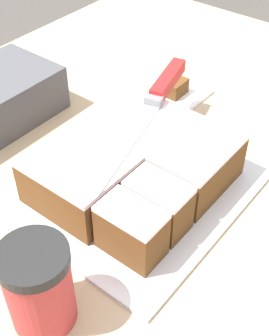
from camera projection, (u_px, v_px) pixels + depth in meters
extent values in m
cube|color=silver|center=(134.00, 188.00, 0.70)|extent=(0.33, 0.30, 0.01)
cube|color=brown|center=(111.00, 157.00, 0.70)|extent=(0.26, 0.14, 0.07)
cube|color=white|center=(110.00, 138.00, 0.68)|extent=(0.26, 0.14, 0.01)
cube|color=brown|center=(196.00, 167.00, 0.68)|extent=(0.13, 0.09, 0.07)
cube|color=white|center=(199.00, 148.00, 0.66)|extent=(0.13, 0.09, 0.01)
cube|color=brown|center=(131.00, 232.00, 0.59)|extent=(0.05, 0.08, 0.07)
cube|color=white|center=(131.00, 213.00, 0.57)|extent=(0.05, 0.08, 0.01)
cube|color=brown|center=(158.00, 207.00, 0.63)|extent=(0.05, 0.08, 0.07)
cube|color=white|center=(159.00, 187.00, 0.60)|extent=(0.05, 0.08, 0.01)
cube|color=silver|center=(126.00, 142.00, 0.66)|extent=(0.22, 0.08, 0.00)
cube|color=slate|center=(154.00, 101.00, 0.73)|extent=(0.02, 0.03, 0.02)
cube|color=red|center=(168.00, 80.00, 0.77)|extent=(0.12, 0.05, 0.02)
cylinder|color=#B23333|center=(40.00, 290.00, 0.51)|extent=(0.08, 0.08, 0.10)
cylinder|color=black|center=(32.00, 258.00, 0.48)|extent=(0.08, 0.08, 0.01)
cube|color=white|center=(172.00, 94.00, 0.90)|extent=(0.12, 0.12, 0.01)
cube|color=brown|center=(173.00, 86.00, 0.89)|extent=(0.05, 0.05, 0.03)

